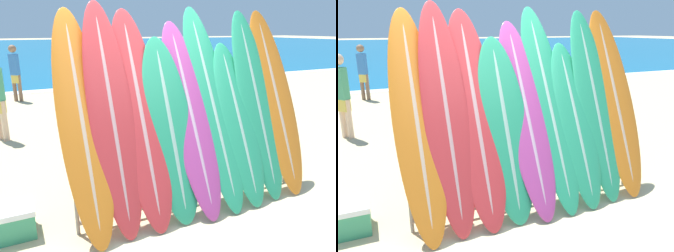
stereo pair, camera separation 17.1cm
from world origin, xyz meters
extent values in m
plane|color=#CCB789|center=(0.00, 0.00, 0.00)|extent=(160.00, 160.00, 0.00)
cube|color=#146693|center=(0.00, 38.87, 0.00)|extent=(120.00, 60.00, 0.00)
cube|color=white|center=(0.00, 9.17, 0.01)|extent=(120.00, 0.60, 0.01)
cylinder|color=gray|center=(-1.16, 0.23, 0.39)|extent=(0.04, 0.04, 0.78)
cylinder|color=gray|center=(1.69, 0.23, 0.39)|extent=(0.04, 0.04, 0.78)
cylinder|color=gray|center=(0.26, 0.23, 0.75)|extent=(2.89, 0.04, 0.04)
cylinder|color=gray|center=(0.26, 0.23, 0.12)|extent=(2.89, 0.04, 0.04)
ellipsoid|color=orange|center=(-1.00, 0.41, 1.16)|extent=(0.49, 1.23, 2.32)
ellipsoid|color=beige|center=(-1.00, 0.41, 1.16)|extent=(0.09, 1.19, 2.23)
ellipsoid|color=red|center=(-0.70, 0.39, 1.20)|extent=(0.49, 1.13, 2.39)
ellipsoid|color=#D59E9F|center=(-0.70, 0.39, 1.20)|extent=(0.09, 1.09, 2.30)
ellipsoid|color=red|center=(-0.37, 0.39, 1.16)|extent=(0.54, 1.18, 2.32)
ellipsoid|color=#D59E9F|center=(-0.37, 0.39, 1.16)|extent=(0.10, 1.14, 2.23)
ellipsoid|color=#289E70|center=(-0.05, 0.31, 1.00)|extent=(0.57, 0.95, 2.00)
ellipsoid|color=#9AC3B3|center=(-0.05, 0.31, 1.00)|extent=(0.10, 0.92, 1.93)
ellipsoid|color=#B23D8E|center=(0.25, 0.38, 1.09)|extent=(0.51, 1.26, 2.19)
ellipsoid|color=#CAA1BE|center=(0.25, 0.38, 1.09)|extent=(0.09, 1.22, 2.11)
ellipsoid|color=#289E70|center=(0.58, 0.43, 1.18)|extent=(0.50, 1.32, 2.37)
ellipsoid|color=#9AC3B3|center=(0.58, 0.43, 1.18)|extent=(0.09, 1.28, 2.28)
ellipsoid|color=#289E70|center=(0.89, 0.30, 0.96)|extent=(0.50, 1.04, 1.92)
ellipsoid|color=#9AC3B3|center=(0.89, 0.30, 0.96)|extent=(0.09, 1.01, 1.85)
ellipsoid|color=#289E70|center=(1.23, 0.38, 1.16)|extent=(0.51, 1.11, 2.33)
ellipsoid|color=#9AC3B3|center=(1.23, 0.38, 1.16)|extent=(0.09, 1.07, 2.24)
ellipsoid|color=orange|center=(1.55, 0.39, 1.17)|extent=(0.56, 1.15, 2.34)
ellipsoid|color=beige|center=(1.55, 0.39, 1.17)|extent=(0.10, 1.11, 2.25)
cylinder|color=#A87A5B|center=(0.54, 5.42, 0.36)|extent=(0.10, 0.10, 0.72)
cylinder|color=#A87A5B|center=(0.50, 5.57, 0.36)|extent=(0.10, 0.10, 0.72)
cube|color=#478466|center=(0.52, 5.49, 0.62)|extent=(0.17, 0.23, 0.22)
cube|color=#3370BC|center=(0.52, 5.49, 1.01)|extent=(0.19, 0.25, 0.57)
sphere|color=#A87A5B|center=(0.52, 5.49, 1.42)|extent=(0.20, 0.20, 0.20)
cylinder|color=#846047|center=(1.20, 7.92, 0.38)|extent=(0.10, 0.10, 0.75)
cylinder|color=#846047|center=(1.35, 8.00, 0.38)|extent=(0.10, 0.10, 0.75)
cube|color=#478466|center=(1.28, 7.96, 0.64)|extent=(0.25, 0.21, 0.23)
cube|color=white|center=(1.28, 7.96, 1.05)|extent=(0.27, 0.24, 0.59)
sphere|color=#846047|center=(1.28, 7.96, 1.48)|extent=(0.21, 0.21, 0.21)
cylinder|color=beige|center=(-1.83, 3.90, 0.39)|extent=(0.11, 0.11, 0.78)
cylinder|color=beige|center=(-1.94, 4.03, 0.39)|extent=(0.11, 0.11, 0.78)
cube|color=gold|center=(-1.88, 3.96, 0.66)|extent=(0.25, 0.25, 0.23)
cube|color=#42996B|center=(-1.88, 3.96, 1.08)|extent=(0.27, 0.28, 0.61)
cylinder|color=#846047|center=(-1.42, 7.66, 0.39)|extent=(0.11, 0.11, 0.78)
cylinder|color=#846047|center=(-1.56, 7.75, 0.39)|extent=(0.11, 0.11, 0.78)
cube|color=gold|center=(-1.49, 7.71, 0.66)|extent=(0.26, 0.24, 0.23)
cube|color=#3370BC|center=(-1.49, 7.71, 1.08)|extent=(0.28, 0.26, 0.61)
sphere|color=#846047|center=(-1.49, 7.71, 1.53)|extent=(0.22, 0.22, 0.22)
cube|color=#389366|center=(-1.79, 0.50, 0.13)|extent=(0.46, 0.36, 0.27)
cube|color=white|center=(-1.79, 0.50, 0.30)|extent=(0.48, 0.37, 0.06)
camera|label=1|loc=(-1.59, -2.87, 2.08)|focal=35.00mm
camera|label=2|loc=(-1.44, -2.94, 2.08)|focal=35.00mm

